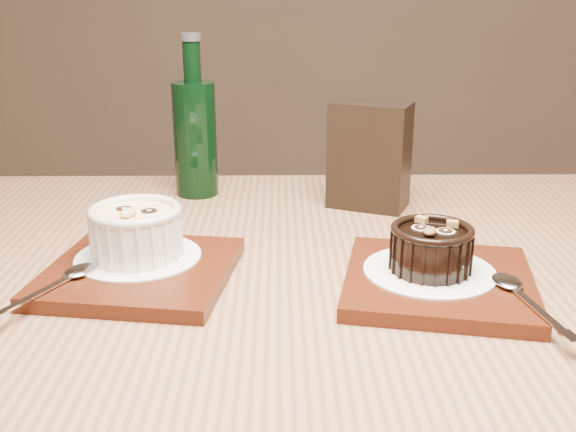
% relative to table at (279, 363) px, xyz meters
% --- Properties ---
extents(table, '(1.26, 0.89, 0.75)m').
position_rel_table_xyz_m(table, '(0.00, 0.00, 0.00)').
color(table, brown).
rests_on(table, ground).
extents(tray_left, '(0.19, 0.19, 0.01)m').
position_rel_table_xyz_m(tray_left, '(-0.14, 0.00, 0.10)').
color(tray_left, '#4A1C0C').
rests_on(tray_left, table).
extents(doily_left, '(0.13, 0.13, 0.00)m').
position_rel_table_xyz_m(doily_left, '(-0.15, 0.02, 0.11)').
color(doily_left, white).
rests_on(doily_left, tray_left).
extents(ramekin_white, '(0.09, 0.09, 0.06)m').
position_rel_table_xyz_m(ramekin_white, '(-0.15, 0.02, 0.14)').
color(ramekin_white, white).
rests_on(ramekin_white, doily_left).
extents(spoon_left, '(0.08, 0.13, 0.01)m').
position_rel_table_xyz_m(spoon_left, '(-0.21, -0.05, 0.11)').
color(spoon_left, white).
rests_on(spoon_left, tray_left).
extents(tray_right, '(0.20, 0.20, 0.01)m').
position_rel_table_xyz_m(tray_right, '(0.16, -0.00, 0.10)').
color(tray_right, '#4A1C0C').
rests_on(tray_right, table).
extents(doily_right, '(0.13, 0.13, 0.00)m').
position_rel_table_xyz_m(doily_right, '(0.15, 0.01, 0.11)').
color(doily_right, white).
rests_on(doily_right, tray_right).
extents(ramekin_dark, '(0.08, 0.08, 0.05)m').
position_rel_table_xyz_m(ramekin_dark, '(0.15, 0.01, 0.13)').
color(ramekin_dark, black).
rests_on(ramekin_dark, doily_right).
extents(spoon_right, '(0.06, 0.14, 0.01)m').
position_rel_table_xyz_m(spoon_right, '(0.23, -0.05, 0.11)').
color(spoon_right, white).
rests_on(spoon_right, tray_right).
extents(condiment_stand, '(0.11, 0.09, 0.14)m').
position_rel_table_xyz_m(condiment_stand, '(0.10, 0.26, 0.16)').
color(condiment_stand, black).
rests_on(condiment_stand, table).
extents(green_bottle, '(0.06, 0.06, 0.22)m').
position_rel_table_xyz_m(green_bottle, '(-0.14, 0.30, 0.18)').
color(green_bottle, black).
rests_on(green_bottle, table).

